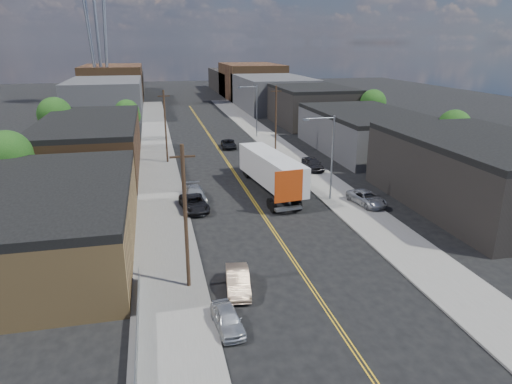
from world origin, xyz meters
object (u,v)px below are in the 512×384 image
car_right_lot_c (313,164)px  car_left_c (194,203)px  semi_truck (267,168)px  car_left_a (227,319)px  car_right_lot_a (367,198)px  car_ahead_truck (229,144)px  car_left_d (195,194)px  car_left_b (238,281)px

car_right_lot_c → car_left_c: bearing=-145.8°
semi_truck → car_left_a: 27.11m
car_right_lot_a → car_ahead_truck: (-9.33, 29.86, -0.17)m
semi_truck → car_right_lot_c: 10.04m
semi_truck → car_left_c: bearing=-157.2°
semi_truck → car_left_d: bearing=-172.0°
car_left_d → car_ahead_truck: size_ratio=1.09×
car_right_lot_a → car_right_lot_c: car_right_lot_c is taller
car_left_c → car_left_d: size_ratio=1.02×
car_left_d → car_left_b: bearing=-88.5°
car_left_c → car_right_lot_c: bearing=29.2°
car_left_a → car_ahead_truck: (8.07, 47.65, 0.02)m
semi_truck → car_left_c: 10.37m
car_left_c → car_left_d: 2.82m
car_right_lot_a → semi_truck: bearing=127.6°
car_left_d → car_right_lot_c: bearing=26.3°
car_left_c → car_right_lot_a: 17.60m
car_left_d → car_right_lot_a: (17.05, -5.44, 0.08)m
car_left_c → car_ahead_truck: bearing=68.1°
car_right_lot_c → car_right_lot_a: bearing=-86.8°
car_left_b → car_right_lot_a: car_right_lot_a is taller
car_left_c → car_right_lot_c: (16.53, 11.38, 0.23)m
semi_truck → car_left_c: (-8.83, -5.13, -1.81)m
car_left_d → car_ahead_truck: bearing=70.8°
car_left_a → car_left_b: bearing=65.8°
car_left_a → car_left_c: car_left_c is taller
car_left_a → car_right_lot_c: (16.53, 31.82, 0.32)m
car_left_b → car_ahead_truck: (6.68, 43.55, -0.06)m
car_left_d → car_left_a: bearing=-92.5°
car_left_c → car_right_lot_c: size_ratio=1.10×
car_left_b → car_ahead_truck: 44.06m
semi_truck → car_right_lot_c: (7.69, 6.26, -1.58)m
car_left_c → car_right_lot_a: size_ratio=1.08×
car_left_d → car_right_lot_c: size_ratio=1.09×
car_left_b → car_left_d: bearing=100.1°
car_left_a → car_left_b: car_left_b is taller
semi_truck → car_ahead_truck: 22.19m
car_left_d → car_right_lot_a: 17.90m
car_left_a → car_left_c: 20.44m
semi_truck → car_left_c: size_ratio=3.29×
car_left_a → car_ahead_truck: 48.33m
car_right_lot_a → car_ahead_truck: car_right_lot_a is taller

